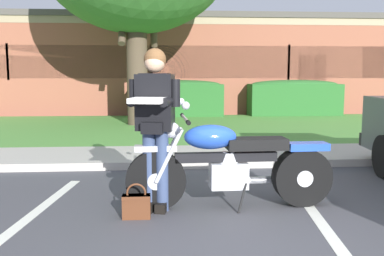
{
  "coord_description": "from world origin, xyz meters",
  "views": [
    {
      "loc": [
        -0.87,
        -3.29,
        1.45
      ],
      "look_at": [
        -0.54,
        1.32,
        0.85
      ],
      "focal_mm": 39.58,
      "sensor_mm": 36.0,
      "label": 1
    }
  ],
  "objects_px": {
    "rider_person": "(155,116)",
    "hedge_left": "(177,98)",
    "motorcycle": "(239,164)",
    "hedge_center_left": "(294,97)",
    "handbag": "(136,204)",
    "brick_building": "(154,66)"
  },
  "relations": [
    {
      "from": "rider_person",
      "to": "brick_building",
      "type": "distance_m",
      "value": 15.33
    },
    {
      "from": "hedge_center_left",
      "to": "hedge_left",
      "type": "bearing_deg",
      "value": 180.0
    },
    {
      "from": "hedge_left",
      "to": "hedge_center_left",
      "type": "distance_m",
      "value": 3.95
    },
    {
      "from": "motorcycle",
      "to": "rider_person",
      "type": "bearing_deg",
      "value": -176.26
    },
    {
      "from": "motorcycle",
      "to": "hedge_center_left",
      "type": "xyz_separation_m",
      "value": [
        3.63,
        9.55,
        0.17
      ]
    },
    {
      "from": "rider_person",
      "to": "brick_building",
      "type": "relative_size",
      "value": 0.06
    },
    {
      "from": "rider_person",
      "to": "hedge_left",
      "type": "relative_size",
      "value": 0.57
    },
    {
      "from": "hedge_left",
      "to": "brick_building",
      "type": "height_order",
      "value": "brick_building"
    },
    {
      "from": "brick_building",
      "to": "motorcycle",
      "type": "bearing_deg",
      "value": -85.62
    },
    {
      "from": "hedge_left",
      "to": "hedge_center_left",
      "type": "bearing_deg",
      "value": -0.0
    },
    {
      "from": "handbag",
      "to": "hedge_left",
      "type": "xyz_separation_m",
      "value": [
        0.76,
        9.83,
        0.51
      ]
    },
    {
      "from": "hedge_left",
      "to": "rider_person",
      "type": "bearing_deg",
      "value": -93.39
    },
    {
      "from": "handbag",
      "to": "hedge_center_left",
      "type": "bearing_deg",
      "value": 64.4
    },
    {
      "from": "rider_person",
      "to": "hedge_left",
      "type": "bearing_deg",
      "value": 86.61
    },
    {
      "from": "handbag",
      "to": "brick_building",
      "type": "height_order",
      "value": "brick_building"
    },
    {
      "from": "handbag",
      "to": "brick_building",
      "type": "bearing_deg",
      "value": 90.31
    },
    {
      "from": "brick_building",
      "to": "hedge_left",
      "type": "bearing_deg",
      "value": -81.6
    },
    {
      "from": "rider_person",
      "to": "motorcycle",
      "type": "bearing_deg",
      "value": 3.74
    },
    {
      "from": "handbag",
      "to": "hedge_center_left",
      "type": "height_order",
      "value": "hedge_center_left"
    },
    {
      "from": "hedge_left",
      "to": "motorcycle",
      "type": "bearing_deg",
      "value": -88.05
    },
    {
      "from": "motorcycle",
      "to": "handbag",
      "type": "distance_m",
      "value": 1.17
    },
    {
      "from": "rider_person",
      "to": "hedge_left",
      "type": "xyz_separation_m",
      "value": [
        0.57,
        9.61,
        -0.36
      ]
    }
  ]
}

